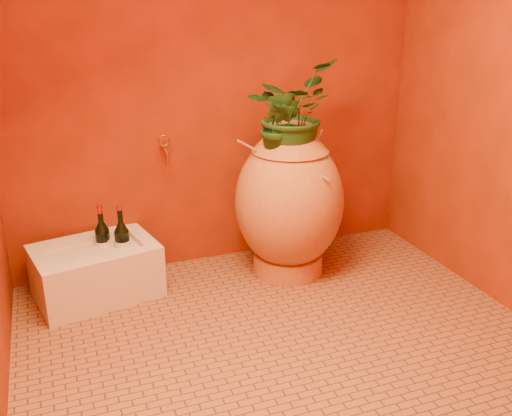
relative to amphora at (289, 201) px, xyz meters
name	(u,v)px	position (x,y,z in m)	size (l,w,h in m)	color
floor	(281,337)	(-0.32, -0.65, -0.45)	(2.50, 2.50, 0.00)	brown
wall_back	(216,56)	(-0.32, 0.35, 0.80)	(2.50, 0.02, 2.50)	#602005
amphora	(289,201)	(0.00, 0.00, 0.00)	(0.82, 0.82, 0.91)	#B07B31
stone_basin	(96,272)	(-1.11, 0.10, -0.31)	(0.72, 0.56, 0.30)	beige
wine_bottle_a	(123,243)	(-0.96, 0.11, -0.16)	(0.08, 0.08, 0.35)	black
wine_bottle_b	(103,241)	(-1.05, 0.18, -0.17)	(0.08, 0.08, 0.34)	black
wine_bottle_c	(103,243)	(-1.06, 0.17, -0.17)	(0.08, 0.08, 0.32)	black
wall_tap	(165,148)	(-0.66, 0.27, 0.31)	(0.07, 0.15, 0.16)	#9C6724
plant_main	(290,112)	(0.00, 0.01, 0.52)	(0.50, 0.43, 0.56)	#164018
plant_side	(280,127)	(-0.09, -0.06, 0.46)	(0.21, 0.17, 0.39)	#164018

